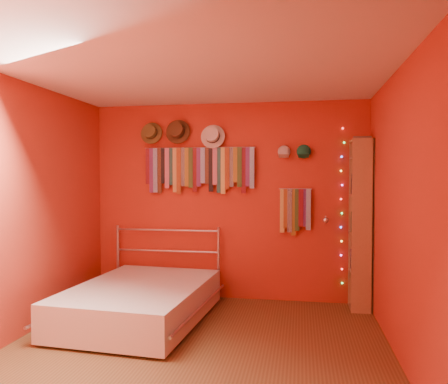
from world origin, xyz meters
The scene contains 16 objects.
ground centered at (0.00, 0.00, 0.00)m, with size 3.50×3.50×0.00m, color brown.
back_wall centered at (0.00, 1.75, 1.25)m, with size 3.50×0.02×2.50m, color #A8351B.
right_wall centered at (1.75, 0.00, 1.25)m, with size 0.02×3.50×2.50m, color #A8351B.
left_wall centered at (-1.75, 0.00, 1.25)m, with size 0.02×3.50×2.50m, color #A8351B.
ceiling centered at (0.00, 0.00, 2.50)m, with size 3.50×3.50×0.02m, color white.
tie_rack centered at (-0.37, 1.68, 1.68)m, with size 1.45×0.03×0.60m.
small_tie_rack centered at (0.86, 1.69, 1.17)m, with size 0.40×0.03×0.58m.
fedora_olive centered at (-1.00, 1.65, 2.14)m, with size 0.29×0.16×0.28m.
fedora_brown centered at (-0.64, 1.65, 2.15)m, with size 0.32×0.17×0.31m.
fedora_white centered at (-0.18, 1.65, 2.08)m, with size 0.31×0.17×0.30m.
cap_white centered at (0.72, 1.70, 1.87)m, with size 0.17×0.21×0.17m.
cap_green centered at (0.96, 1.70, 1.87)m, with size 0.18×0.22×0.18m.
fairy_lights centered at (1.42, 1.71, 1.21)m, with size 0.06×0.02×1.91m.
reading_lamp centered at (1.22, 1.51, 1.05)m, with size 0.07×0.31×0.09m.
bookshelf centered at (1.66, 1.53, 1.02)m, with size 0.25×0.34×2.00m.
bed centered at (-0.78, 0.68, 0.22)m, with size 1.52×1.95×0.92m.
Camera 1 is at (0.93, -3.76, 1.56)m, focal length 35.00 mm.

